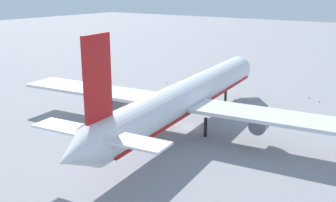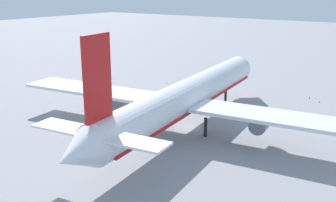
# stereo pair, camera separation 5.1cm
# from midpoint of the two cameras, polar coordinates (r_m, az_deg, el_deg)

# --- Properties ---
(ground_plane) EXTENTS (600.00, 600.00, 0.00)m
(ground_plane) POSITION_cam_midpoint_polar(r_m,az_deg,el_deg) (88.96, 2.92, -3.78)
(ground_plane) COLOR gray
(airliner) EXTENTS (78.74, 82.82, 23.73)m
(airliner) POSITION_cam_midpoint_polar(r_m,az_deg,el_deg) (85.65, 2.62, 0.59)
(airliner) COLOR white
(airliner) RESTS_ON ground
(traffic_cone_0) EXTENTS (0.36, 0.36, 0.55)m
(traffic_cone_0) POSITION_cam_midpoint_polar(r_m,az_deg,el_deg) (118.52, 19.51, 0.50)
(traffic_cone_0) COLOR orange
(traffic_cone_0) RESTS_ON ground
(traffic_cone_2) EXTENTS (0.36, 0.36, 0.55)m
(traffic_cone_2) POSITION_cam_midpoint_polar(r_m,az_deg,el_deg) (115.09, 20.79, -0.07)
(traffic_cone_2) COLOR orange
(traffic_cone_2) RESTS_ON ground
(traffic_cone_4) EXTENTS (0.36, 0.36, 0.55)m
(traffic_cone_4) POSITION_cam_midpoint_polar(r_m,az_deg,el_deg) (129.14, -0.20, 2.66)
(traffic_cone_4) COLOR orange
(traffic_cone_4) RESTS_ON ground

